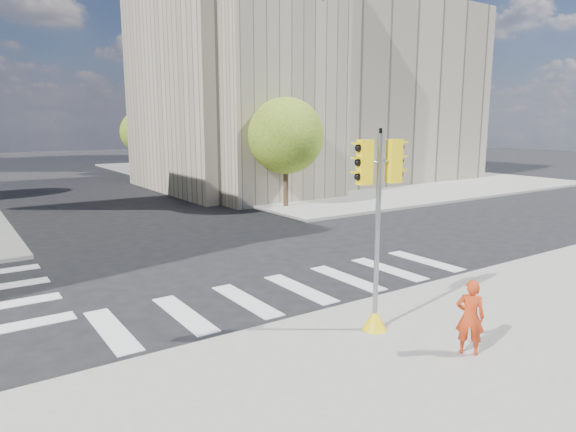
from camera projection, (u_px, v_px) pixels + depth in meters
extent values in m
plane|color=black|center=(266.00, 272.00, 16.65)|extent=(160.00, 160.00, 0.00)
cube|color=gray|center=(301.00, 172.00, 48.84)|extent=(28.00, 40.00, 0.15)
cube|color=#9E937D|center=(314.00, 94.00, 41.06)|extent=(26.00, 14.00, 14.00)
cube|color=#9E937D|center=(261.00, 87.00, 32.56)|extent=(8.00, 8.00, 14.00)
cube|color=#9EA0A3|center=(236.00, 34.00, 60.27)|extent=(20.00, 18.00, 30.00)
cylinder|color=#382616|center=(286.00, 187.00, 28.72)|extent=(0.28, 0.28, 2.38)
sphere|color=#3B691E|center=(286.00, 136.00, 28.20)|extent=(4.20, 4.20, 4.20)
cylinder|color=#382616|center=(197.00, 170.00, 38.46)|extent=(0.28, 0.28, 2.52)
sphere|color=#3B691E|center=(195.00, 128.00, 37.91)|extent=(4.60, 4.60, 4.60)
cylinder|color=#382616|center=(144.00, 162.00, 48.25)|extent=(0.28, 0.28, 2.27)
sphere|color=#3B691E|center=(142.00, 132.00, 47.75)|extent=(4.00, 4.00, 4.00)
cylinder|color=black|center=(256.00, 133.00, 31.71)|extent=(0.12, 0.12, 8.00)
cube|color=black|center=(256.00, 66.00, 30.99)|extent=(0.35, 0.18, 0.22)
cylinder|color=black|center=(171.00, 130.00, 43.10)|extent=(0.12, 0.12, 8.00)
cube|color=black|center=(169.00, 81.00, 42.38)|extent=(0.35, 0.18, 0.22)
cone|color=yellow|center=(375.00, 319.00, 11.62)|extent=(0.56, 0.56, 0.50)
cylinder|color=gray|center=(377.00, 235.00, 11.27)|extent=(0.11, 0.11, 4.41)
cylinder|color=black|center=(381.00, 131.00, 10.86)|extent=(0.07, 0.07, 0.12)
cylinder|color=gray|center=(380.00, 162.00, 10.98)|extent=(0.90, 0.20, 0.06)
cube|color=yellow|center=(365.00, 162.00, 10.81)|extent=(0.33, 0.26, 0.95)
cube|color=yellow|center=(394.00, 161.00, 11.14)|extent=(0.33, 0.26, 0.95)
imported|color=red|center=(470.00, 317.00, 10.33)|extent=(0.65, 0.67, 1.56)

